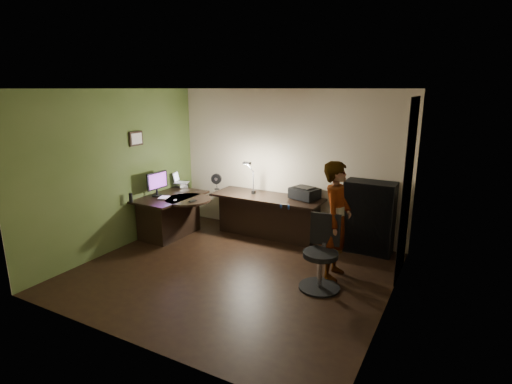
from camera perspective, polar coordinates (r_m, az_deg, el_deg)
The scene contains 27 objects.
floor at distance 6.18m, azimuth -3.47°, elevation -11.42°, with size 4.50×4.00×0.01m, color black.
ceiling at distance 5.55m, azimuth -3.91°, elevation 14.58°, with size 4.50×4.00×0.01m, color silver.
wall_back at distance 7.45m, azimuth 4.52°, elevation 4.10°, with size 4.50×0.01×2.70m, color tan.
wall_front at distance 4.23m, azimuth -18.26°, elevation -4.86°, with size 4.50×0.01×2.70m, color tan.
wall_left at distance 7.15m, azimuth -19.23°, elevation 2.87°, with size 0.01×4.00×2.70m, color tan.
wall_right at distance 4.94m, azimuth 19.11°, elevation -2.12°, with size 0.01×4.00×2.70m, color tan.
green_wall_overlay at distance 7.14m, azimuth -19.14°, elevation 2.86°, with size 0.00×4.00×2.70m, color #4B5E2A.
arched_doorway at distance 6.06m, azimuth 20.78°, elevation 0.25°, with size 0.01×0.90×2.60m, color black.
french_door at distance 4.53m, azimuth 17.36°, elevation -7.52°, with size 0.02×0.92×2.10m, color white.
framed_picture at distance 7.35m, azimuth -16.79°, elevation 7.32°, with size 0.04×0.30×0.25m, color black.
desk_left at distance 7.66m, azimuth -12.02°, elevation -3.33°, with size 0.82×1.34×0.77m, color black.
desk_right at distance 7.46m, azimuth 1.56°, elevation -3.48°, with size 2.08×0.73×0.78m, color black.
cabinet at distance 6.95m, azimuth 15.81°, elevation -3.49°, with size 0.82×0.41×1.22m, color black.
laptop_stand at distance 8.13m, azimuth -10.57°, elevation 1.03°, with size 0.21×0.18×0.09m, color silver.
laptop at distance 8.10m, azimuth -10.61°, elevation 1.98°, with size 0.29×0.27×0.20m, color silver.
monitor at distance 7.54m, azimuth -14.01°, elevation 0.68°, with size 0.10×0.49×0.32m, color black.
mouse at distance 7.14m, azimuth -11.50°, elevation -1.15°, with size 0.05×0.08×0.03m, color silver.
phone at distance 7.08m, azimuth -9.03°, elevation -1.26°, with size 0.07×0.14×0.01m, color black.
pen at distance 7.34m, azimuth -13.40°, elevation -0.91°, with size 0.01×0.14×0.01m, color black.
speaker at distance 7.24m, azimuth -17.45°, elevation -0.78°, with size 0.06×0.06×0.16m, color black.
notepad at distance 7.40m, azimuth -13.04°, elevation -0.76°, with size 0.16×0.22×0.01m, color silver.
desk_fan at distance 7.77m, azimuth -5.62°, elevation 1.49°, with size 0.20×0.11×0.31m, color black.
headphones at distance 6.54m, azimuth 4.15°, elevation -2.04°, with size 0.17×0.07×0.08m, color navy.
printer at distance 7.17m, azimuth 6.95°, elevation -0.09°, with size 0.47×0.37×0.21m, color black.
desk_lamp at distance 7.38m, azimuth -0.38°, elevation 2.30°, with size 0.16×0.31×0.68m, color black.
office_chair at distance 5.58m, azimuth 9.21°, elevation -8.74°, with size 0.57×0.57×1.03m, color black.
person at distance 5.85m, azimuth 11.38°, elevation -4.03°, with size 0.62×0.41×1.73m, color #D8A88C.
Camera 1 is at (2.96, -4.70, 2.71)m, focal length 28.00 mm.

